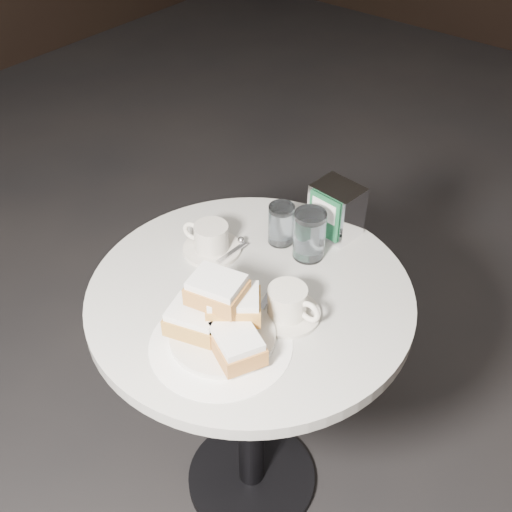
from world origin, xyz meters
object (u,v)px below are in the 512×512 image
(cafe_table, at_px, (251,353))
(water_glass_right, at_px, (309,235))
(coffee_cup_left, at_px, (211,240))
(water_glass_left, at_px, (281,225))
(napkin_dispenser, at_px, (336,210))
(beignet_plate, at_px, (221,320))
(coffee_cup_right, at_px, (288,305))

(cafe_table, relative_size, water_glass_right, 6.39)
(coffee_cup_left, bearing_deg, water_glass_left, 38.35)
(cafe_table, height_order, napkin_dispenser, napkin_dispenser)
(beignet_plate, relative_size, coffee_cup_left, 1.44)
(beignet_plate, xyz_separation_m, water_glass_left, (-0.10, 0.32, -0.00))
(coffee_cup_right, distance_m, napkin_dispenser, 0.31)
(water_glass_left, bearing_deg, coffee_cup_right, -49.55)
(beignet_plate, relative_size, water_glass_left, 2.37)
(cafe_table, height_order, water_glass_right, water_glass_right)
(coffee_cup_left, distance_m, water_glass_left, 0.16)
(cafe_table, distance_m, water_glass_left, 0.31)
(beignet_plate, distance_m, napkin_dispenser, 0.43)
(beignet_plate, xyz_separation_m, napkin_dispenser, (-0.02, 0.43, 0.01))
(napkin_dispenser, bearing_deg, beignet_plate, -81.79)
(cafe_table, height_order, coffee_cup_left, coffee_cup_left)
(beignet_plate, height_order, coffee_cup_right, beignet_plate)
(water_glass_right, bearing_deg, water_glass_left, 178.42)
(cafe_table, distance_m, napkin_dispenser, 0.39)
(coffee_cup_left, relative_size, water_glass_left, 1.64)
(water_glass_left, height_order, water_glass_right, water_glass_right)
(coffee_cup_left, height_order, water_glass_left, water_glass_left)
(cafe_table, bearing_deg, water_glass_left, 106.77)
(cafe_table, height_order, coffee_cup_right, coffee_cup_right)
(water_glass_right, xyz_separation_m, napkin_dispenser, (-0.00, 0.11, 0.01))
(cafe_table, xyz_separation_m, beignet_plate, (0.04, -0.14, 0.25))
(cafe_table, relative_size, napkin_dispenser, 5.93)
(cafe_table, xyz_separation_m, water_glass_left, (-0.05, 0.18, 0.25))
(cafe_table, bearing_deg, coffee_cup_right, -4.50)
(coffee_cup_left, xyz_separation_m, water_glass_right, (0.18, 0.13, 0.03))
(cafe_table, xyz_separation_m, water_glass_right, (0.03, 0.18, 0.25))
(coffee_cup_left, relative_size, napkin_dispenser, 1.28)
(beignet_plate, bearing_deg, coffee_cup_left, 136.18)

